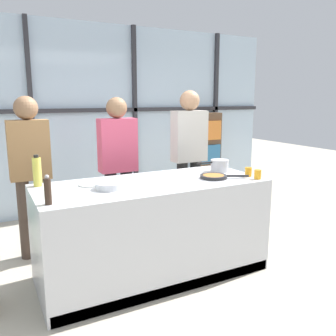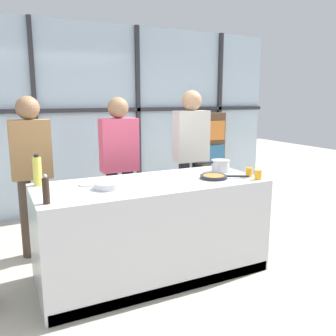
# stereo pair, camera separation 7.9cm
# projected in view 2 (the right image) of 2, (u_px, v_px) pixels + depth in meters

# --- Properties ---
(ground_plane) EXTENTS (18.00, 18.00, 0.00)m
(ground_plane) POSITION_uv_depth(u_px,v_px,m) (152.00, 273.00, 3.55)
(ground_plane) COLOR #BCB29E
(back_window_wall) EXTENTS (6.40, 0.10, 2.80)m
(back_window_wall) POSITION_uv_depth(u_px,v_px,m) (89.00, 119.00, 5.34)
(back_window_wall) COLOR silver
(back_window_wall) RESTS_ON ground_plane
(bookshelf) EXTENTS (0.44, 0.19, 1.47)m
(bookshelf) POSITION_uv_depth(u_px,v_px,m) (212.00, 155.00, 6.20)
(bookshelf) COLOR brown
(bookshelf) RESTS_ON ground_plane
(demo_island) EXTENTS (2.16, 0.91, 0.93)m
(demo_island) POSITION_uv_depth(u_px,v_px,m) (152.00, 229.00, 3.46)
(demo_island) COLOR silver
(demo_island) RESTS_ON ground_plane
(spectator_far_left) EXTENTS (0.41, 0.24, 1.74)m
(spectator_far_left) POSITION_uv_depth(u_px,v_px,m) (32.00, 166.00, 3.78)
(spectator_far_left) COLOR #47382D
(spectator_far_left) RESTS_ON ground_plane
(spectator_center_left) EXTENTS (0.44, 0.24, 1.73)m
(spectator_center_left) POSITION_uv_depth(u_px,v_px,m) (119.00, 161.00, 4.20)
(spectator_center_left) COLOR black
(spectator_center_left) RESTS_ON ground_plane
(spectator_center_right) EXTENTS (0.45, 0.25, 1.81)m
(spectator_center_right) POSITION_uv_depth(u_px,v_px,m) (191.00, 151.00, 4.61)
(spectator_center_right) COLOR black
(spectator_center_right) RESTS_ON ground_plane
(frying_pan) EXTENTS (0.45, 0.31, 0.03)m
(frying_pan) POSITION_uv_depth(u_px,v_px,m) (215.00, 177.00, 3.53)
(frying_pan) COLOR #232326
(frying_pan) RESTS_ON demo_island
(saucepan) EXTENTS (0.37, 0.20, 0.13)m
(saucepan) POSITION_uv_depth(u_px,v_px,m) (220.00, 165.00, 3.84)
(saucepan) COLOR silver
(saucepan) RESTS_ON demo_island
(white_plate) EXTENTS (0.22, 0.22, 0.01)m
(white_plate) POSITION_uv_depth(u_px,v_px,m) (91.00, 184.00, 3.28)
(white_plate) COLOR white
(white_plate) RESTS_ON demo_island
(mixing_bowl) EXTENTS (0.24, 0.24, 0.06)m
(mixing_bowl) POSITION_uv_depth(u_px,v_px,m) (108.00, 185.00, 3.12)
(mixing_bowl) COLOR silver
(mixing_bowl) RESTS_ON demo_island
(oil_bottle) EXTENTS (0.08, 0.08, 0.29)m
(oil_bottle) POSITION_uv_depth(u_px,v_px,m) (37.00, 171.00, 3.22)
(oil_bottle) COLOR #E0CC4C
(oil_bottle) RESTS_ON demo_island
(pepper_grinder) EXTENTS (0.05, 0.05, 0.23)m
(pepper_grinder) POSITION_uv_depth(u_px,v_px,m) (46.00, 190.00, 2.66)
(pepper_grinder) COLOR #332319
(pepper_grinder) RESTS_ON demo_island
(juice_glass_near) EXTENTS (0.07, 0.07, 0.09)m
(juice_glass_near) POSITION_uv_depth(u_px,v_px,m) (258.00, 175.00, 3.48)
(juice_glass_near) COLOR orange
(juice_glass_near) RESTS_ON demo_island
(juice_glass_far) EXTENTS (0.07, 0.07, 0.09)m
(juice_glass_far) POSITION_uv_depth(u_px,v_px,m) (249.00, 172.00, 3.60)
(juice_glass_far) COLOR orange
(juice_glass_far) RESTS_ON demo_island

